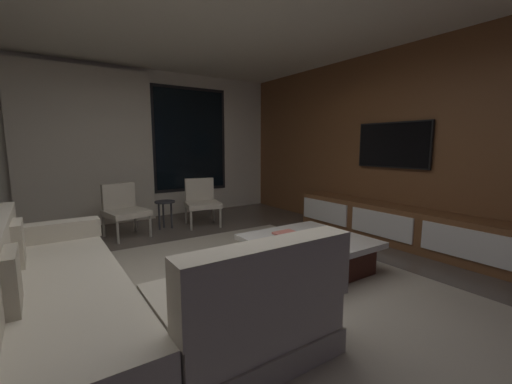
{
  "coord_description": "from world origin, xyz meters",
  "views": [
    {
      "loc": [
        -1.25,
        -2.52,
        1.35
      ],
      "look_at": [
        1.13,
        1.02,
        0.73
      ],
      "focal_mm": 22.79,
      "sensor_mm": 36.0,
      "label": 1
    }
  ],
  "objects_px": {
    "coffee_table": "(308,254)",
    "accent_chair_by_curtain": "(123,207)",
    "book_stack_on_coffee_table": "(286,234)",
    "sectional_couch": "(101,303)",
    "mounted_tv": "(393,145)",
    "accent_chair_near_window": "(201,199)",
    "media_console": "(393,225)",
    "side_stool": "(165,206)"
  },
  "relations": [
    {
      "from": "coffee_table",
      "to": "accent_chair_by_curtain",
      "type": "relative_size",
      "value": 1.49
    },
    {
      "from": "coffee_table",
      "to": "book_stack_on_coffee_table",
      "type": "bearing_deg",
      "value": 129.8
    },
    {
      "from": "sectional_couch",
      "to": "accent_chair_by_curtain",
      "type": "distance_m",
      "value": 2.82
    },
    {
      "from": "accent_chair_by_curtain",
      "to": "mounted_tv",
      "type": "height_order",
      "value": "mounted_tv"
    },
    {
      "from": "accent_chair_near_window",
      "to": "accent_chair_by_curtain",
      "type": "height_order",
      "value": "same"
    },
    {
      "from": "accent_chair_near_window",
      "to": "mounted_tv",
      "type": "distance_m",
      "value": 3.12
    },
    {
      "from": "coffee_table",
      "to": "media_console",
      "type": "relative_size",
      "value": 0.37
    },
    {
      "from": "sectional_couch",
      "to": "media_console",
      "type": "relative_size",
      "value": 0.81
    },
    {
      "from": "book_stack_on_coffee_table",
      "to": "mounted_tv",
      "type": "height_order",
      "value": "mounted_tv"
    },
    {
      "from": "sectional_couch",
      "to": "accent_chair_by_curtain",
      "type": "bearing_deg",
      "value": 75.06
    },
    {
      "from": "accent_chair_by_curtain",
      "to": "media_console",
      "type": "relative_size",
      "value": 0.25
    },
    {
      "from": "sectional_couch",
      "to": "mounted_tv",
      "type": "xyz_separation_m",
      "value": [
        3.91,
        0.46,
        1.06
      ]
    },
    {
      "from": "coffee_table",
      "to": "media_console",
      "type": "xyz_separation_m",
      "value": [
        1.67,
        0.08,
        0.06
      ]
    },
    {
      "from": "sectional_couch",
      "to": "coffee_table",
      "type": "relative_size",
      "value": 2.16
    },
    {
      "from": "sectional_couch",
      "to": "mounted_tv",
      "type": "distance_m",
      "value": 4.08
    },
    {
      "from": "side_stool",
      "to": "mounted_tv",
      "type": "bearing_deg",
      "value": -42.17
    },
    {
      "from": "media_console",
      "to": "book_stack_on_coffee_table",
      "type": "bearing_deg",
      "value": 176.66
    },
    {
      "from": "media_console",
      "to": "mounted_tv",
      "type": "height_order",
      "value": "mounted_tv"
    },
    {
      "from": "sectional_couch",
      "to": "mounted_tv",
      "type": "relative_size",
      "value": 2.25
    },
    {
      "from": "accent_chair_by_curtain",
      "to": "media_console",
      "type": "distance_m",
      "value": 3.89
    },
    {
      "from": "accent_chair_near_window",
      "to": "media_console",
      "type": "distance_m",
      "value": 3.03
    },
    {
      "from": "book_stack_on_coffee_table",
      "to": "side_stool",
      "type": "bearing_deg",
      "value": 102.82
    },
    {
      "from": "mounted_tv",
      "to": "side_stool",
      "type": "bearing_deg",
      "value": 137.83
    },
    {
      "from": "sectional_couch",
      "to": "side_stool",
      "type": "distance_m",
      "value": 3.09
    },
    {
      "from": "sectional_couch",
      "to": "side_stool",
      "type": "height_order",
      "value": "sectional_couch"
    },
    {
      "from": "book_stack_on_coffee_table",
      "to": "accent_chair_near_window",
      "type": "relative_size",
      "value": 0.31
    },
    {
      "from": "side_stool",
      "to": "media_console",
      "type": "bearing_deg",
      "value": -46.63
    },
    {
      "from": "book_stack_on_coffee_table",
      "to": "side_stool",
      "type": "distance_m",
      "value": 2.46
    },
    {
      "from": "book_stack_on_coffee_table",
      "to": "accent_chair_near_window",
      "type": "height_order",
      "value": "accent_chair_near_window"
    },
    {
      "from": "coffee_table",
      "to": "book_stack_on_coffee_table",
      "type": "distance_m",
      "value": 0.32
    },
    {
      "from": "coffee_table",
      "to": "side_stool",
      "type": "xyz_separation_m",
      "value": [
        -0.7,
        2.59,
        0.19
      ]
    },
    {
      "from": "media_console",
      "to": "sectional_couch",
      "type": "bearing_deg",
      "value": -176.03
    },
    {
      "from": "side_stool",
      "to": "accent_chair_by_curtain",
      "type": "bearing_deg",
      "value": -175.35
    },
    {
      "from": "accent_chair_by_curtain",
      "to": "side_stool",
      "type": "distance_m",
      "value": 0.64
    },
    {
      "from": "media_console",
      "to": "accent_chair_by_curtain",
      "type": "bearing_deg",
      "value": 140.76
    },
    {
      "from": "accent_chair_near_window",
      "to": "mounted_tv",
      "type": "xyz_separation_m",
      "value": [
        1.93,
        -2.27,
        0.92
      ]
    },
    {
      "from": "accent_chair_by_curtain",
      "to": "sectional_couch",
      "type": "bearing_deg",
      "value": -104.94
    },
    {
      "from": "accent_chair_by_curtain",
      "to": "coffee_table",
      "type": "bearing_deg",
      "value": -62.16
    },
    {
      "from": "sectional_couch",
      "to": "coffee_table",
      "type": "bearing_deg",
      "value": 4.92
    },
    {
      "from": "side_stool",
      "to": "sectional_couch",
      "type": "bearing_deg",
      "value": -116.21
    },
    {
      "from": "accent_chair_by_curtain",
      "to": "side_stool",
      "type": "bearing_deg",
      "value": 4.65
    },
    {
      "from": "coffee_table",
      "to": "media_console",
      "type": "bearing_deg",
      "value": 2.8
    }
  ]
}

